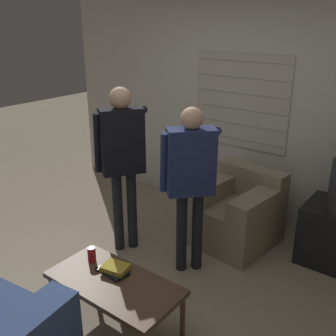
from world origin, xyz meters
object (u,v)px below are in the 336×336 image
Objects in this scene: spare_remote at (103,267)px; person_right_standing at (190,172)px; coffee_table at (114,286)px; person_left_standing at (122,151)px; soda_can at (92,255)px; book_stack at (115,269)px; armchair_beige at (236,212)px.

person_right_standing is at bearing 93.89° from spare_remote.
spare_remote reaches higher than coffee_table.
coffee_table is at bearing -107.55° from person_left_standing.
soda_can is at bearing -156.79° from person_right_standing.
book_stack is at bearing -107.60° from person_left_standing.
soda_can is at bearing -179.57° from book_stack.
person_right_standing reaches higher than soda_can.
book_stack is at bearing -141.38° from person_right_standing.
armchair_beige is 6.98× the size of soda_can.
spare_remote is at bearing -172.55° from book_stack.
person_right_standing is at bearing 89.14° from coffee_table.
person_right_standing is 11.61× the size of spare_remote.
soda_can reaches higher than spare_remote.
coffee_table is 0.35m from soda_can.
person_left_standing is (-0.85, -0.81, 0.73)m from armchair_beige.
armchair_beige is 1.71m from coffee_table.
book_stack is at bearing 129.52° from coffee_table.
person_right_standing is 1.10m from soda_can.
spare_remote is (0.54, -0.83, -0.64)m from person_left_standing.
spare_remote is at bearing -148.35° from person_right_standing.
book_stack is at bearing 0.43° from soda_can.
book_stack reaches higher than spare_remote.
armchair_beige is at bearing -12.85° from person_left_standing.
person_left_standing is 13.38× the size of soda_can.
person_left_standing is at bearing 116.05° from soda_can.
person_left_standing is (-0.72, 0.89, 0.69)m from coffee_table.
person_right_standing reaches higher than book_stack.
coffee_table is 8.26× the size of soda_can.
soda_can is at bearing 166.11° from coffee_table.
armchair_beige is at bearing 85.66° from coffee_table.
coffee_table is (-0.13, -1.71, 0.04)m from armchair_beige.
spare_remote is (-0.18, 0.07, 0.05)m from coffee_table.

